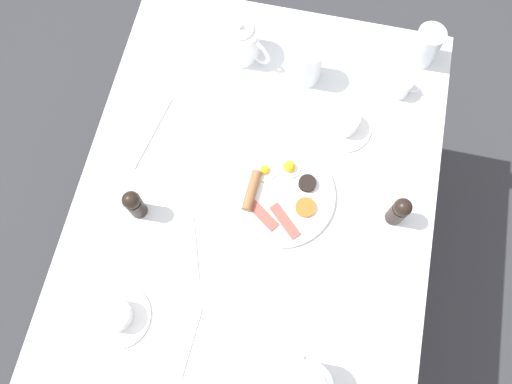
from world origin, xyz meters
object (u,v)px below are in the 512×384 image
at_px(fork_by_plate, 194,250).
at_px(creamer_jug, 400,85).
at_px(breakfast_plate, 280,193).
at_px(knife_by_plate, 152,133).
at_px(spoon_for_tea, 384,259).
at_px(water_glass_tall, 426,46).
at_px(water_glass_short, 308,64).
at_px(fork_spare, 190,342).
at_px(pepper_grinder, 134,204).
at_px(salt_grinder, 399,211).
at_px(teapot_near, 241,41).
at_px(teacup_with_saucer_left, 116,315).
at_px(teacup_with_saucer_right, 344,123).

bearing_deg(fork_by_plate, creamer_jug, 51.59).
xyz_separation_m(breakfast_plate, knife_by_plate, (-0.38, 0.10, -0.01)).
bearing_deg(spoon_for_tea, breakfast_plate, 158.73).
height_order(water_glass_tall, creamer_jug, water_glass_tall).
relative_size(water_glass_short, fork_spare, 0.72).
distance_m(breakfast_plate, knife_by_plate, 0.39).
distance_m(pepper_grinder, spoon_for_tea, 0.64).
bearing_deg(pepper_grinder, salt_grinder, 10.46).
relative_size(water_glass_short, pepper_grinder, 1.07).
xyz_separation_m(water_glass_tall, salt_grinder, (-0.02, -0.49, 0.00)).
distance_m(breakfast_plate, teapot_near, 0.45).
bearing_deg(spoon_for_tea, fork_spare, -145.35).
xyz_separation_m(salt_grinder, spoon_for_tea, (-0.01, -0.11, -0.06)).
bearing_deg(knife_by_plate, water_glass_tall, 29.48).
bearing_deg(water_glass_short, teacup_with_saucer_left, -113.57).
xyz_separation_m(breakfast_plate, teapot_near, (-0.19, 0.40, 0.05)).
height_order(salt_grinder, fork_spare, salt_grinder).
bearing_deg(fork_spare, salt_grinder, 43.05).
distance_m(water_glass_tall, fork_spare, 1.01).
height_order(spoon_for_tea, fork_spare, same).
bearing_deg(teacup_with_saucer_left, knife_by_plate, 96.34).
bearing_deg(pepper_grinder, teapot_near, 73.41).
xyz_separation_m(teacup_with_saucer_left, salt_grinder, (0.62, 0.39, 0.04)).
height_order(creamer_jug, pepper_grinder, pepper_grinder).
height_order(pepper_grinder, fork_by_plate, pepper_grinder).
bearing_deg(teacup_with_saucer_right, fork_spare, -112.91).
bearing_deg(teacup_with_saucer_left, teapot_near, 80.61).
bearing_deg(water_glass_tall, creamer_jug, -113.01).
bearing_deg(salt_grinder, water_glass_short, 129.09).
bearing_deg(pepper_grinder, teacup_with_saucer_left, -84.66).
bearing_deg(water_glass_short, fork_spare, -100.45).
relative_size(water_glass_tall, pepper_grinder, 1.02).
bearing_deg(salt_grinder, teacup_with_saucer_left, -148.16).
height_order(teacup_with_saucer_right, pepper_grinder, pepper_grinder).
bearing_deg(creamer_jug, teacup_with_saucer_right, -132.84).
relative_size(teacup_with_saucer_right, water_glass_short, 1.28).
relative_size(teacup_with_saucer_right, fork_spare, 0.91).
distance_m(fork_by_plate, knife_by_plate, 0.35).
distance_m(teacup_with_saucer_right, pepper_grinder, 0.59).
bearing_deg(teapot_near, knife_by_plate, 83.53).
bearing_deg(teacup_with_saucer_right, pepper_grinder, -144.00).
height_order(teapot_near, teacup_with_saucer_right, teapot_near).
bearing_deg(salt_grinder, breakfast_plate, 179.76).
bearing_deg(breakfast_plate, pepper_grinder, -160.83).
distance_m(pepper_grinder, fork_by_plate, 0.19).
relative_size(pepper_grinder, spoon_for_tea, 0.94).
height_order(breakfast_plate, creamer_jug, creamer_jug).
xyz_separation_m(creamer_jug, pepper_grinder, (-0.61, -0.49, 0.03)).
xyz_separation_m(pepper_grinder, fork_spare, (0.21, -0.29, -0.06)).
bearing_deg(water_glass_short, knife_by_plate, -145.42).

